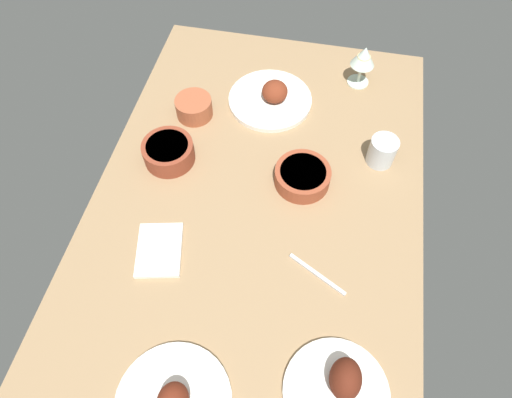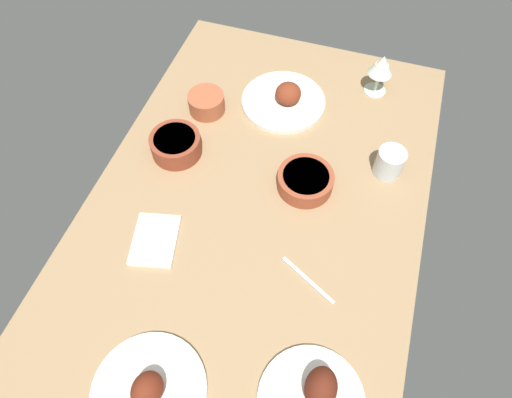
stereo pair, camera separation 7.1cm
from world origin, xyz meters
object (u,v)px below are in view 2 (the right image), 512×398
at_px(plate_far_side, 315,396).
at_px(folded_napkin, 155,240).
at_px(bowl_cream, 176,144).
at_px(water_tumbler, 389,162).
at_px(plate_near_viewer, 149,391).
at_px(bowl_soup, 206,102).
at_px(fork_loose, 308,280).
at_px(bowl_onions, 305,180).
at_px(wine_glass, 382,67).
at_px(plate_center_main, 285,99).

xyz_separation_m(plate_far_side, folded_napkin, (0.24, 0.48, -0.02)).
height_order(bowl_cream, water_tumbler, water_tumbler).
bearing_deg(plate_near_viewer, folded_napkin, 23.12).
xyz_separation_m(plate_far_side, water_tumbler, (0.65, -0.05, 0.02)).
bearing_deg(water_tumbler, bowl_soup, 83.18).
distance_m(plate_far_side, water_tumbler, 0.65).
relative_size(bowl_soup, fork_loose, 0.68).
bearing_deg(bowl_onions, wine_glass, -15.92).
bearing_deg(plate_center_main, bowl_onions, -154.11).
relative_size(bowl_onions, folded_napkin, 1.04).
xyz_separation_m(plate_near_viewer, bowl_onions, (0.62, -0.18, 0.01)).
bearing_deg(plate_far_side, bowl_cream, 45.64).
relative_size(bowl_soup, water_tumbler, 1.33).
relative_size(plate_far_side, bowl_onions, 1.47).
xyz_separation_m(bowl_onions, water_tumbler, (0.12, -0.21, 0.01)).
height_order(plate_far_side, folded_napkin, plate_far_side).
xyz_separation_m(bowl_soup, wine_glass, (0.25, -0.49, 0.07)).
bearing_deg(folded_napkin, bowl_soup, 4.80).
bearing_deg(bowl_cream, plate_far_side, -134.36).
bearing_deg(plate_far_side, plate_center_main, 19.91).
height_order(wine_glass, fork_loose, wine_glass).
height_order(bowl_soup, fork_loose, bowl_soup).
relative_size(wine_glass, water_tumbler, 1.65).
xyz_separation_m(bowl_onions, wine_glass, (0.43, -0.12, 0.07)).
xyz_separation_m(bowl_cream, folded_napkin, (-0.29, -0.06, -0.03)).
distance_m(plate_far_side, plate_center_main, 0.87).
xyz_separation_m(bowl_soup, folded_napkin, (-0.48, -0.04, -0.03)).
distance_m(water_tumbler, fork_loose, 0.42).
bearing_deg(bowl_onions, folded_napkin, 131.37).
bearing_deg(bowl_soup, plate_far_side, -144.00).
distance_m(plate_center_main, bowl_soup, 0.25).
bearing_deg(bowl_soup, plate_center_main, -65.90).
bearing_deg(fork_loose, plate_near_viewer, 81.35).
bearing_deg(bowl_onions, plate_near_viewer, 163.78).
bearing_deg(folded_napkin, wine_glass, -31.93).
bearing_deg(wine_glass, folded_napkin, 148.07).
relative_size(plate_center_main, water_tumbler, 3.13).
height_order(plate_far_side, wine_glass, wine_glass).
bearing_deg(bowl_cream, bowl_soup, -7.12).
distance_m(bowl_soup, water_tumbler, 0.58).
bearing_deg(water_tumbler, wine_glass, 15.30).
distance_m(plate_far_side, folded_napkin, 0.54).
relative_size(bowl_cream, fork_loose, 0.88).
relative_size(plate_far_side, bowl_soup, 2.04).
height_order(bowl_cream, bowl_onions, bowl_cream).
height_order(folded_napkin, fork_loose, folded_napkin).
xyz_separation_m(bowl_cream, water_tumbler, (0.12, -0.60, 0.01)).
relative_size(plate_far_side, fork_loose, 1.38).
relative_size(wine_glass, fork_loose, 0.84).
height_order(bowl_soup, water_tumbler, water_tumbler).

